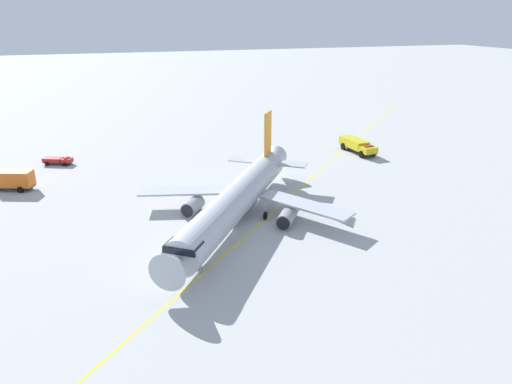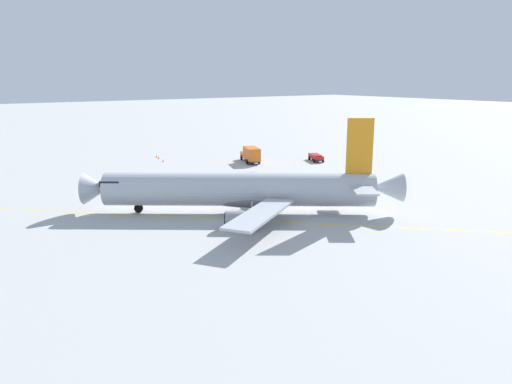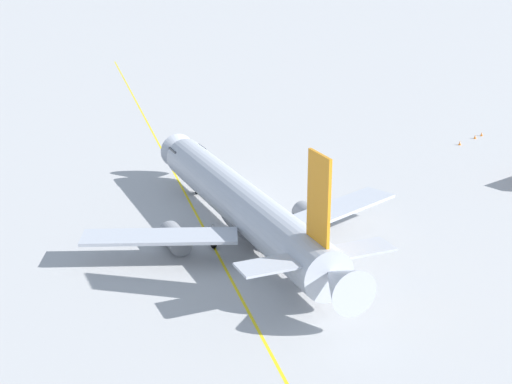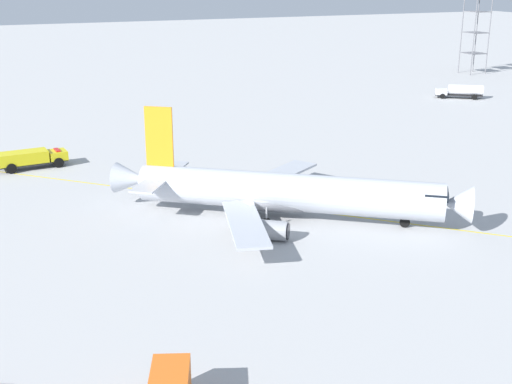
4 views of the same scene
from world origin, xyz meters
name	(u,v)px [view 2 (image 2 of 4)]	position (x,y,z in m)	size (l,w,h in m)	color
ground_plane	(266,210)	(0.00, 0.00, 0.00)	(600.00, 600.00, 0.00)	#B2B2B2
airliner_main	(243,191)	(3.32, -0.30, 2.88)	(34.15, 27.48, 11.86)	#B2B7C1
catering_truck_truck	(251,154)	(-18.81, -30.72, 1.66)	(5.06, 8.34, 3.10)	#232326
ops_pickup_truck	(316,157)	(-30.66, -24.63, 0.81)	(3.88, 5.44, 1.41)	#232326
taxiway_centreline	(205,218)	(8.45, -0.88, 0.00)	(139.22, 137.22, 0.01)	yellow
safety_cone_near	(163,160)	(-4.83, -41.52, 0.28)	(0.36, 0.36, 0.55)	orange
safety_cone_mid	(159,157)	(-5.71, -45.73, 0.28)	(0.36, 0.36, 0.55)	orange
safety_cone_far	(157,156)	(-6.10, -47.60, 0.28)	(0.36, 0.36, 0.55)	orange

